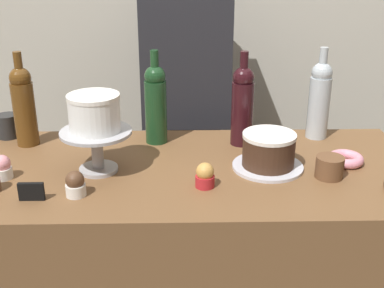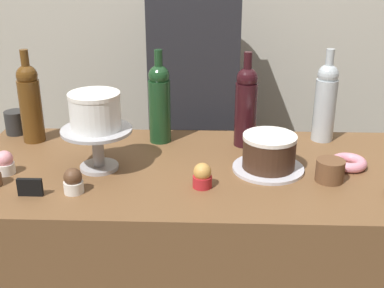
{
  "view_description": "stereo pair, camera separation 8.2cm",
  "coord_description": "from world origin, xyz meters",
  "px_view_note": "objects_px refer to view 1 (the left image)",
  "views": [
    {
      "loc": [
        -0.03,
        -1.43,
        1.57
      ],
      "look_at": [
        0.0,
        0.0,
        0.98
      ],
      "focal_mm": 46.85,
      "sensor_mm": 36.0,
      "label": 1
    },
    {
      "loc": [
        0.05,
        -1.42,
        1.57
      ],
      "look_at": [
        0.0,
        0.0,
        0.98
      ],
      "focal_mm": 46.85,
      "sensor_mm": 36.0,
      "label": 2
    }
  ],
  "objects_px": {
    "cake_stand_pedestal": "(97,144)",
    "cookie_stack": "(329,167)",
    "donut_pink": "(346,159)",
    "wine_bottle_clear": "(319,99)",
    "cupcake_chocolate": "(75,184)",
    "wine_bottle_amber": "(24,105)",
    "white_layer_cake": "(94,113)",
    "chocolate_round_cake": "(269,149)",
    "cupcake_caramel": "(205,176)",
    "cupcake_strawberry": "(2,168)",
    "wine_bottle_dark_red": "(242,104)",
    "barista_figure": "(186,123)",
    "price_sign_chalkboard": "(31,192)",
    "coffee_cup_ceramic": "(8,126)",
    "wine_bottle_green": "(156,103)"
  },
  "relations": [
    {
      "from": "donut_pink",
      "to": "cookie_stack",
      "type": "height_order",
      "value": "cookie_stack"
    },
    {
      "from": "cake_stand_pedestal",
      "to": "cupcake_chocolate",
      "type": "height_order",
      "value": "cake_stand_pedestal"
    },
    {
      "from": "wine_bottle_clear",
      "to": "barista_figure",
      "type": "bearing_deg",
      "value": 144.97
    },
    {
      "from": "cupcake_strawberry",
      "to": "cookie_stack",
      "type": "xyz_separation_m",
      "value": [
        0.98,
        -0.01,
        -0.0
      ]
    },
    {
      "from": "wine_bottle_dark_red",
      "to": "cupcake_strawberry",
      "type": "relative_size",
      "value": 4.38
    },
    {
      "from": "white_layer_cake",
      "to": "price_sign_chalkboard",
      "type": "distance_m",
      "value": 0.29
    },
    {
      "from": "chocolate_round_cake",
      "to": "wine_bottle_amber",
      "type": "xyz_separation_m",
      "value": [
        -0.8,
        0.21,
        0.08
      ]
    },
    {
      "from": "wine_bottle_clear",
      "to": "cupcake_chocolate",
      "type": "distance_m",
      "value": 0.9
    },
    {
      "from": "cake_stand_pedestal",
      "to": "cookie_stack",
      "type": "distance_m",
      "value": 0.7
    },
    {
      "from": "cupcake_strawberry",
      "to": "wine_bottle_dark_red",
      "type": "bearing_deg",
      "value": 19.22
    },
    {
      "from": "donut_pink",
      "to": "price_sign_chalkboard",
      "type": "xyz_separation_m",
      "value": [
        -0.93,
        -0.22,
        0.01
      ]
    },
    {
      "from": "wine_bottle_amber",
      "to": "wine_bottle_clear",
      "type": "bearing_deg",
      "value": 2.67
    },
    {
      "from": "wine_bottle_clear",
      "to": "donut_pink",
      "type": "xyz_separation_m",
      "value": [
        0.04,
        -0.24,
        -0.13
      ]
    },
    {
      "from": "cake_stand_pedestal",
      "to": "barista_figure",
      "type": "xyz_separation_m",
      "value": [
        0.28,
        0.6,
        -0.15
      ]
    },
    {
      "from": "white_layer_cake",
      "to": "wine_bottle_dark_red",
      "type": "bearing_deg",
      "value": 24.62
    },
    {
      "from": "wine_bottle_amber",
      "to": "donut_pink",
      "type": "height_order",
      "value": "wine_bottle_amber"
    },
    {
      "from": "wine_bottle_amber",
      "to": "cupcake_caramel",
      "type": "relative_size",
      "value": 4.38
    },
    {
      "from": "cupcake_strawberry",
      "to": "barista_figure",
      "type": "height_order",
      "value": "barista_figure"
    },
    {
      "from": "cupcake_caramel",
      "to": "price_sign_chalkboard",
      "type": "xyz_separation_m",
      "value": [
        -0.48,
        -0.07,
        -0.01
      ]
    },
    {
      "from": "white_layer_cake",
      "to": "wine_bottle_clear",
      "type": "bearing_deg",
      "value": 20.08
    },
    {
      "from": "cake_stand_pedestal",
      "to": "cookie_stack",
      "type": "height_order",
      "value": "cake_stand_pedestal"
    },
    {
      "from": "cupcake_strawberry",
      "to": "price_sign_chalkboard",
      "type": "bearing_deg",
      "value": -48.35
    },
    {
      "from": "wine_bottle_clear",
      "to": "cake_stand_pedestal",
      "type": "bearing_deg",
      "value": -159.92
    },
    {
      "from": "chocolate_round_cake",
      "to": "cupcake_caramel",
      "type": "xyz_separation_m",
      "value": [
        -0.2,
        -0.12,
        -0.03
      ]
    },
    {
      "from": "chocolate_round_cake",
      "to": "wine_bottle_clear",
      "type": "distance_m",
      "value": 0.35
    },
    {
      "from": "wine_bottle_dark_red",
      "to": "cupcake_chocolate",
      "type": "bearing_deg",
      "value": -143.46
    },
    {
      "from": "wine_bottle_clear",
      "to": "wine_bottle_dark_red",
      "type": "distance_m",
      "value": 0.28
    },
    {
      "from": "wine_bottle_green",
      "to": "wine_bottle_amber",
      "type": "xyz_separation_m",
      "value": [
        -0.45,
        -0.01,
        0.0
      ]
    },
    {
      "from": "cupcake_chocolate",
      "to": "cookie_stack",
      "type": "distance_m",
      "value": 0.75
    },
    {
      "from": "coffee_cup_ceramic",
      "to": "cupcake_caramel",
      "type": "bearing_deg",
      "value": -30.43
    },
    {
      "from": "donut_pink",
      "to": "cookie_stack",
      "type": "xyz_separation_m",
      "value": [
        -0.08,
        -0.1,
        0.02
      ]
    },
    {
      "from": "wine_bottle_amber",
      "to": "white_layer_cake",
      "type": "bearing_deg",
      "value": -38.88
    },
    {
      "from": "wine_bottle_amber",
      "to": "cookie_stack",
      "type": "height_order",
      "value": "wine_bottle_amber"
    },
    {
      "from": "wine_bottle_amber",
      "to": "coffee_cup_ceramic",
      "type": "distance_m",
      "value": 0.15
    },
    {
      "from": "wine_bottle_green",
      "to": "wine_bottle_amber",
      "type": "distance_m",
      "value": 0.45
    },
    {
      "from": "wine_bottle_dark_red",
      "to": "cupcake_chocolate",
      "type": "distance_m",
      "value": 0.64
    },
    {
      "from": "cake_stand_pedestal",
      "to": "coffee_cup_ceramic",
      "type": "distance_m",
      "value": 0.47
    },
    {
      "from": "cupcake_strawberry",
      "to": "donut_pink",
      "type": "relative_size",
      "value": 0.66
    },
    {
      "from": "cupcake_chocolate",
      "to": "donut_pink",
      "type": "height_order",
      "value": "cupcake_chocolate"
    },
    {
      "from": "white_layer_cake",
      "to": "cupcake_chocolate",
      "type": "distance_m",
      "value": 0.23
    },
    {
      "from": "wine_bottle_clear",
      "to": "cupcake_chocolate",
      "type": "relative_size",
      "value": 4.38
    },
    {
      "from": "chocolate_round_cake",
      "to": "cupcake_strawberry",
      "type": "relative_size",
      "value": 2.22
    },
    {
      "from": "donut_pink",
      "to": "price_sign_chalkboard",
      "type": "relative_size",
      "value": 1.6
    },
    {
      "from": "wine_bottle_green",
      "to": "cupcake_chocolate",
      "type": "bearing_deg",
      "value": -117.57
    },
    {
      "from": "cupcake_chocolate",
      "to": "cookie_stack",
      "type": "relative_size",
      "value": 0.88
    },
    {
      "from": "wine_bottle_clear",
      "to": "cupcake_chocolate",
      "type": "height_order",
      "value": "wine_bottle_clear"
    },
    {
      "from": "barista_figure",
      "to": "cupcake_chocolate",
      "type": "bearing_deg",
      "value": -112.55
    },
    {
      "from": "cake_stand_pedestal",
      "to": "chocolate_round_cake",
      "type": "distance_m",
      "value": 0.53
    },
    {
      "from": "white_layer_cake",
      "to": "barista_figure",
      "type": "relative_size",
      "value": 0.1
    },
    {
      "from": "wine_bottle_green",
      "to": "price_sign_chalkboard",
      "type": "relative_size",
      "value": 4.65
    }
  ]
}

